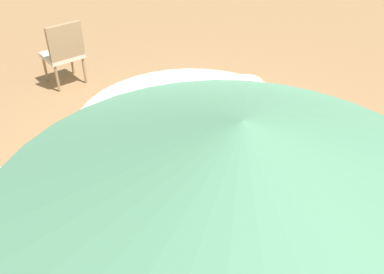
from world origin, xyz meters
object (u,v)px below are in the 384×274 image
(throw_pillow_1, at_px, (276,112))
(patio_chair, at_px, (64,50))
(side_table, at_px, (6,200))
(round_bed, at_px, (192,141))
(throw_pillow_2, at_px, (246,83))
(throw_pillow_0, at_px, (262,148))
(patio_umbrella, at_px, (239,166))

(throw_pillow_1, height_order, patio_chair, patio_chair)
(patio_chair, bearing_deg, side_table, -127.34)
(patio_chair, relative_size, side_table, 2.00)
(round_bed, xyz_separation_m, throw_pillow_2, (-0.67, -0.67, 0.36))
(round_bed, height_order, throw_pillow_0, throw_pillow_0)
(throw_pillow_0, bearing_deg, throw_pillow_1, -112.91)
(round_bed, bearing_deg, patio_chair, -48.13)
(throw_pillow_0, xyz_separation_m, throw_pillow_1, (-0.27, -0.64, 0.00))
(throw_pillow_2, xyz_separation_m, patio_chair, (2.47, -1.33, -0.10))
(round_bed, bearing_deg, throw_pillow_0, 134.33)
(throw_pillow_0, distance_m, patio_chair, 3.60)
(throw_pillow_0, distance_m, throw_pillow_2, 1.32)
(patio_umbrella, bearing_deg, patio_chair, -67.96)
(throw_pillow_2, height_order, patio_chair, patio_chair)
(throw_pillow_1, bearing_deg, patio_chair, -36.67)
(throw_pillow_2, bearing_deg, round_bed, 44.98)
(round_bed, relative_size, throw_pillow_2, 5.82)
(throw_pillow_1, distance_m, side_table, 2.85)
(throw_pillow_2, relative_size, side_table, 0.89)
(side_table, bearing_deg, patio_umbrella, 136.47)
(throw_pillow_1, relative_size, patio_umbrella, 0.19)
(side_table, bearing_deg, throw_pillow_1, -163.05)
(throw_pillow_0, height_order, patio_chair, patio_chair)
(throw_pillow_2, height_order, patio_umbrella, patio_umbrella)
(round_bed, xyz_separation_m, patio_chair, (1.80, -2.00, 0.26))
(round_bed, xyz_separation_m, throw_pillow_1, (-0.90, 0.01, 0.36))
(patio_chair, bearing_deg, round_bed, -85.47)
(round_bed, xyz_separation_m, patio_umbrella, (-0.07, 2.60, 1.71))
(throw_pillow_1, relative_size, patio_chair, 0.43)
(round_bed, bearing_deg, patio_umbrella, 91.47)
(patio_umbrella, bearing_deg, round_bed, -88.53)
(throw_pillow_1, relative_size, side_table, 0.85)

